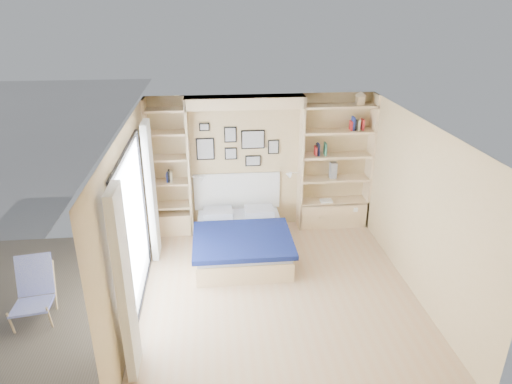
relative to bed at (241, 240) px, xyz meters
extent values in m
plane|color=tan|center=(0.45, -1.18, -0.26)|extent=(4.50, 4.50, 0.00)
plane|color=tan|center=(0.45, 1.07, 0.99)|extent=(4.00, 0.00, 4.00)
plane|color=tan|center=(0.45, -3.43, 0.99)|extent=(4.00, 0.00, 4.00)
plane|color=tan|center=(-1.55, -1.18, 0.99)|extent=(0.00, 4.50, 4.50)
plane|color=tan|center=(2.45, -1.18, 0.99)|extent=(0.00, 4.50, 4.50)
plane|color=white|center=(0.45, -1.18, 2.24)|extent=(4.50, 4.50, 0.00)
cube|color=#D2AF83|center=(-0.85, 0.89, 0.99)|extent=(0.04, 0.35, 2.50)
cube|color=#D2AF83|center=(1.15, 0.89, 0.99)|extent=(0.04, 0.35, 2.50)
cube|color=#D2AF83|center=(0.15, 0.89, 2.14)|extent=(2.00, 0.35, 0.20)
cube|color=#D2AF83|center=(2.43, 0.89, 0.99)|extent=(0.04, 0.35, 2.50)
cube|color=#D2AF83|center=(-1.53, 0.89, 0.99)|extent=(0.04, 0.35, 2.50)
cube|color=#D2AF83|center=(1.80, 0.89, -0.01)|extent=(1.30, 0.35, 0.50)
cube|color=#D2AF83|center=(-1.20, 0.89, -0.06)|extent=(0.70, 0.35, 0.40)
cube|color=black|center=(-1.52, -1.18, 1.97)|extent=(0.04, 2.08, 0.06)
cube|color=black|center=(-1.52, -1.18, -0.23)|extent=(0.04, 2.08, 0.06)
cube|color=black|center=(-1.52, -2.20, 0.84)|extent=(0.04, 0.06, 2.20)
cube|color=black|center=(-1.52, -0.16, 0.84)|extent=(0.04, 0.06, 2.20)
cube|color=silver|center=(-1.53, -1.18, 0.86)|extent=(0.01, 2.00, 2.20)
cube|color=white|center=(-1.43, -2.48, 0.89)|extent=(0.10, 0.45, 2.30)
cube|color=white|center=(-1.43, 0.12, 0.89)|extent=(0.10, 0.45, 2.30)
cube|color=#D2AF83|center=(1.80, 0.89, 0.24)|extent=(1.30, 0.35, 0.04)
cube|color=#D2AF83|center=(1.80, 0.89, 0.69)|extent=(1.30, 0.35, 0.04)
cube|color=#D2AF83|center=(1.80, 0.89, 1.14)|extent=(1.30, 0.35, 0.04)
cube|color=#D2AF83|center=(1.80, 0.89, 1.59)|extent=(1.30, 0.35, 0.04)
cube|color=#D2AF83|center=(1.80, 0.89, 2.04)|extent=(1.30, 0.35, 0.04)
cube|color=#D2AF83|center=(-1.20, 0.89, 0.29)|extent=(0.70, 0.35, 0.04)
cube|color=#D2AF83|center=(-1.20, 0.89, 0.74)|extent=(0.70, 0.35, 0.04)
cube|color=#D2AF83|center=(-1.20, 0.89, 1.19)|extent=(0.70, 0.35, 0.04)
cube|color=#D2AF83|center=(-1.20, 0.89, 1.64)|extent=(0.70, 0.35, 0.04)
cube|color=#D2AF83|center=(-1.20, 0.89, 2.04)|extent=(0.70, 0.35, 0.04)
cube|color=#D2AF83|center=(0.00, -0.02, -0.10)|extent=(1.49, 1.86, 0.33)
cube|color=#B4B8C4|center=(0.00, -0.02, 0.11)|extent=(1.45, 1.82, 0.10)
cube|color=#0D1748|center=(0.00, -0.33, 0.18)|extent=(1.59, 1.30, 0.08)
cube|color=#B4B8C4|center=(-0.37, 0.61, 0.22)|extent=(0.51, 0.37, 0.12)
cube|color=#B4B8C4|center=(0.37, 0.61, 0.22)|extent=(0.51, 0.37, 0.12)
cube|color=white|center=(0.00, 1.04, 0.46)|extent=(1.59, 0.04, 0.70)
cube|color=black|center=(-0.55, 1.04, 1.29)|extent=(0.32, 0.02, 0.40)
cube|color=gray|center=(-0.55, 1.03, 1.29)|extent=(0.28, 0.01, 0.36)
cube|color=black|center=(-0.10, 1.04, 1.54)|extent=(0.22, 0.02, 0.28)
cube|color=gray|center=(-0.10, 1.03, 1.54)|extent=(0.18, 0.01, 0.24)
cube|color=black|center=(-0.10, 1.04, 1.19)|extent=(0.22, 0.02, 0.22)
cube|color=gray|center=(-0.10, 1.03, 1.19)|extent=(0.18, 0.01, 0.18)
cube|color=black|center=(0.30, 1.04, 1.44)|extent=(0.42, 0.02, 0.34)
cube|color=gray|center=(0.30, 1.03, 1.44)|extent=(0.38, 0.01, 0.30)
cube|color=black|center=(0.30, 1.04, 1.04)|extent=(0.28, 0.02, 0.20)
cube|color=gray|center=(0.30, 1.03, 1.04)|extent=(0.24, 0.01, 0.16)
cube|color=black|center=(0.67, 1.04, 1.29)|extent=(0.20, 0.02, 0.26)
cube|color=gray|center=(0.67, 1.03, 1.29)|extent=(0.16, 0.01, 0.22)
cube|color=black|center=(-0.55, 1.04, 1.69)|extent=(0.18, 0.02, 0.14)
cube|color=gray|center=(-0.55, 1.03, 1.69)|extent=(0.14, 0.01, 0.10)
cylinder|color=silver|center=(-0.71, 0.82, 0.86)|extent=(0.20, 0.02, 0.02)
cone|color=white|center=(-0.61, 0.82, 0.84)|extent=(0.13, 0.12, 0.15)
cylinder|color=silver|center=(1.01, 0.82, 0.86)|extent=(0.20, 0.02, 0.02)
cone|color=white|center=(0.91, 0.82, 0.84)|extent=(0.13, 0.12, 0.15)
cube|color=#A51E1E|center=(1.41, 0.89, 1.24)|extent=(0.02, 0.15, 0.16)
cube|color=navy|center=(1.45, 0.89, 1.26)|extent=(0.03, 0.15, 0.22)
cube|color=black|center=(1.44, 0.89, 1.26)|extent=(0.03, 0.15, 0.21)
cube|color=#26593F|center=(1.58, 0.89, 1.27)|extent=(0.03, 0.15, 0.23)
cube|color=#A51E1E|center=(2.02, 0.89, 1.69)|extent=(0.02, 0.15, 0.16)
cube|color=navy|center=(2.05, 0.89, 1.73)|extent=(0.03, 0.15, 0.24)
cube|color=black|center=(2.08, 0.89, 1.70)|extent=(0.03, 0.15, 0.19)
cube|color=#BFB28C|center=(2.15, 0.89, 1.70)|extent=(0.04, 0.15, 0.18)
cube|color=#A51E1E|center=(2.22, 0.89, 1.70)|extent=(0.03, 0.15, 0.19)
cube|color=navy|center=(-1.24, 0.89, 0.84)|extent=(0.02, 0.15, 0.16)
cube|color=black|center=(-1.21, 0.89, 0.86)|extent=(0.03, 0.15, 0.20)
cube|color=#BFB28C|center=(-1.17, 0.89, 0.85)|extent=(0.03, 0.15, 0.19)
cube|color=#D2AF83|center=(2.14, 0.89, 2.13)|extent=(0.13, 0.13, 0.15)
cone|color=#D2AF83|center=(2.14, 0.89, 2.25)|extent=(0.20, 0.20, 0.08)
cube|color=slate|center=(1.75, 0.89, 0.86)|extent=(0.12, 0.12, 0.30)
cube|color=white|center=(1.65, 0.84, 0.27)|extent=(0.22, 0.16, 0.03)
cube|color=#6D6050|center=(-3.15, -1.18, -0.26)|extent=(3.20, 4.00, 0.05)
cylinder|color=tan|center=(-3.06, -1.79, -0.05)|extent=(0.05, 0.14, 0.41)
cylinder|color=tan|center=(-2.61, -1.72, -0.05)|extent=(0.05, 0.14, 0.41)
cylinder|color=tan|center=(-3.15, -1.22, 0.05)|extent=(0.08, 0.34, 0.67)
cylinder|color=tan|center=(-2.69, -1.15, 0.05)|extent=(0.08, 0.34, 0.67)
cube|color=#2E34B9|center=(-2.86, -1.55, 0.03)|extent=(0.55, 0.63, 0.15)
cube|color=#2E34B9|center=(-2.93, -1.16, 0.26)|extent=(0.50, 0.30, 0.55)
camera|label=1|loc=(-0.43, -6.74, 3.76)|focal=32.00mm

